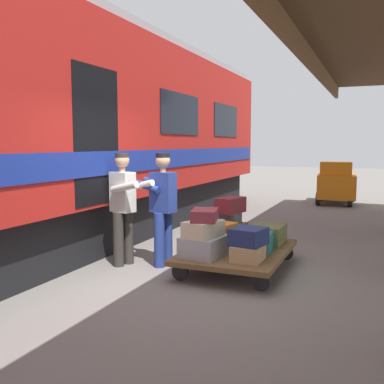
% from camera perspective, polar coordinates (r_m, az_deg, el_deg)
% --- Properties ---
extents(ground_plane, '(60.00, 60.00, 0.00)m').
position_cam_1_polar(ground_plane, '(6.06, 2.00, -11.41)').
color(ground_plane, slate).
extents(train_car, '(3.02, 16.85, 4.00)m').
position_cam_1_polar(train_car, '(7.55, -21.66, 7.51)').
color(train_car, '#B21E19').
rests_on(train_car, ground_plane).
extents(luggage_cart, '(1.40, 2.03, 0.30)m').
position_cam_1_polar(luggage_cart, '(6.55, 5.92, -7.75)').
color(luggage_cart, brown).
rests_on(luggage_cart, ground_plane).
extents(suitcase_olive_duffel, '(0.50, 0.63, 0.29)m').
position_cam_1_polar(suitcase_olive_duffel, '(6.95, 9.78, -5.40)').
color(suitcase_olive_duffel, brown).
rests_on(suitcase_olive_duffel, luggage_cart).
extents(suitcase_teal_softside, '(0.40, 0.65, 0.27)m').
position_cam_1_polar(suitcase_teal_softside, '(6.43, 8.64, -6.44)').
color(suitcase_teal_softside, '#1E666B').
rests_on(suitcase_teal_softside, luggage_cart).
extents(suitcase_red_plastic, '(0.53, 0.68, 0.21)m').
position_cam_1_polar(suitcase_red_plastic, '(6.61, 3.31, -6.28)').
color(suitcase_red_plastic, '#AD231E').
rests_on(suitcase_red_plastic, luggage_cart).
extents(suitcase_gray_aluminum, '(0.58, 0.66, 0.28)m').
position_cam_1_polar(suitcase_gray_aluminum, '(6.09, 1.54, -7.04)').
color(suitcase_gray_aluminum, '#9EA0A5').
rests_on(suitcase_gray_aluminum, luggage_cart).
extents(suitcase_brown_leather, '(0.50, 0.51, 0.27)m').
position_cam_1_polar(suitcase_brown_leather, '(7.12, 4.83, -5.15)').
color(suitcase_brown_leather, brown).
rests_on(suitcase_brown_leather, luggage_cart).
extents(suitcase_tan_vintage, '(0.39, 0.46, 0.21)m').
position_cam_1_polar(suitcase_tan_vintage, '(5.91, 7.29, -7.85)').
color(suitcase_tan_vintage, tan).
rests_on(suitcase_tan_vintage, luggage_cart).
extents(suitcase_slate_roller, '(0.35, 0.40, 0.17)m').
position_cam_1_polar(suitcase_slate_roller, '(7.12, 4.74, -3.36)').
color(suitcase_slate_roller, '#4C515B').
rests_on(suitcase_slate_roller, suitcase_brown_leather).
extents(suitcase_cream_canvas, '(0.49, 0.62, 0.22)m').
position_cam_1_polar(suitcase_cream_canvas, '(6.02, 1.47, -4.80)').
color(suitcase_cream_canvas, beige).
rests_on(suitcase_cream_canvas, suitcase_gray_aluminum).
extents(suitcase_maroon_trunk, '(0.41, 0.56, 0.25)m').
position_cam_1_polar(suitcase_maroon_trunk, '(7.07, 5.01, -1.70)').
color(suitcase_maroon_trunk, maroon).
rests_on(suitcase_maroon_trunk, suitcase_slate_roller).
extents(suitcase_orange_carryall, '(0.50, 0.57, 0.15)m').
position_cam_1_polar(suitcase_orange_carryall, '(6.59, 3.49, -4.72)').
color(suitcase_orange_carryall, '#CC6B23').
rests_on(suitcase_orange_carryall, suitcase_red_plastic).
extents(suitcase_navy_fabric, '(0.48, 0.51, 0.23)m').
position_cam_1_polar(suitcase_navy_fabric, '(5.89, 7.35, -5.72)').
color(suitcase_navy_fabric, navy).
rests_on(suitcase_navy_fabric, suitcase_tan_vintage).
extents(suitcase_burgundy_valise, '(0.44, 0.57, 0.16)m').
position_cam_1_polar(suitcase_burgundy_valise, '(6.01, 1.66, -3.01)').
color(suitcase_burgundy_valise, maroon).
rests_on(suitcase_burgundy_valise, suitcase_cream_canvas).
extents(porter_in_overalls, '(0.71, 0.51, 1.70)m').
position_cam_1_polar(porter_in_overalls, '(6.60, -3.91, -1.70)').
color(porter_in_overalls, navy).
rests_on(porter_in_overalls, ground_plane).
extents(porter_by_door, '(0.73, 0.55, 1.70)m').
position_cam_1_polar(porter_by_door, '(6.69, -8.85, -1.66)').
color(porter_by_door, '#332D28').
rests_on(porter_by_door, ground_plane).
extents(baggage_tug, '(1.25, 1.79, 1.30)m').
position_cam_1_polar(baggage_tug, '(14.16, 18.19, 1.05)').
color(baggage_tug, orange).
rests_on(baggage_tug, ground_plane).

